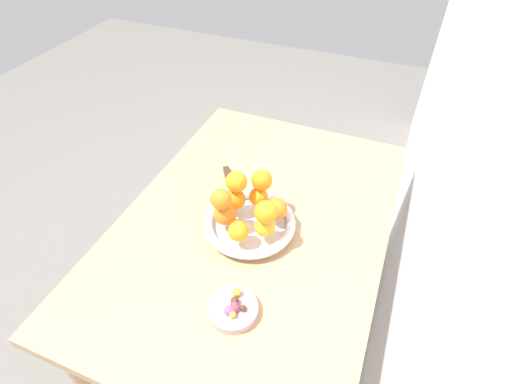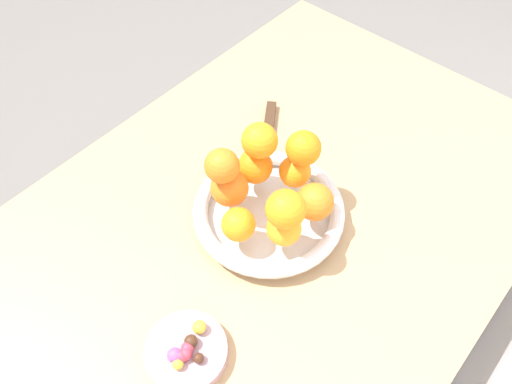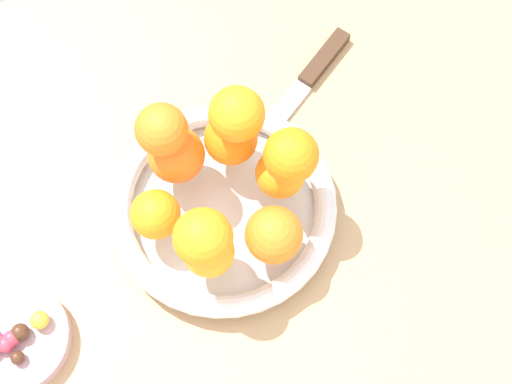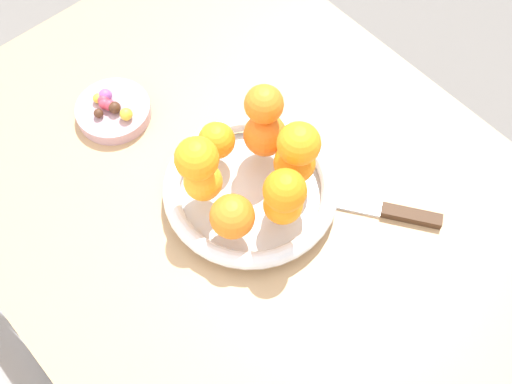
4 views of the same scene
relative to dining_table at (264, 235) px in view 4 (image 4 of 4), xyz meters
name	(u,v)px [view 4 (image 4 of 4)]	position (x,y,z in m)	size (l,w,h in m)	color
ground_plane	(261,347)	(0.00, 0.00, -0.65)	(6.00, 6.00, 0.00)	slate
dining_table	(264,235)	(0.00, 0.00, 0.00)	(1.10, 0.76, 0.74)	tan
fruit_bowl	(250,190)	(0.03, 0.00, 0.11)	(0.26, 0.26, 0.04)	silver
candy_dish	(114,111)	(0.29, 0.07, 0.10)	(0.12, 0.12, 0.02)	#B28C99
orange_0	(203,182)	(0.06, 0.06, 0.16)	(0.06, 0.06, 0.06)	orange
orange_1	(232,216)	(-0.01, 0.07, 0.16)	(0.06, 0.06, 0.06)	orange
orange_2	(282,205)	(-0.04, 0.00, 0.16)	(0.06, 0.06, 0.06)	orange
orange_3	(296,165)	(0.00, -0.06, 0.16)	(0.06, 0.06, 0.06)	orange
orange_4	(265,135)	(0.06, -0.06, 0.16)	(0.07, 0.07, 0.07)	orange
orange_5	(216,141)	(0.11, 0.00, 0.16)	(0.06, 0.06, 0.06)	orange
orange_6	(264,104)	(0.07, -0.06, 0.22)	(0.06, 0.06, 0.06)	orange
orange_7	(197,159)	(0.07, 0.06, 0.22)	(0.06, 0.06, 0.06)	orange
orange_8	(299,144)	(-0.01, -0.05, 0.22)	(0.06, 0.06, 0.06)	orange
orange_9	(285,191)	(-0.05, 0.01, 0.21)	(0.06, 0.06, 0.06)	orange
candy_ball_0	(98,98)	(0.32, 0.08, 0.12)	(0.02, 0.02, 0.02)	gold
candy_ball_1	(115,108)	(0.28, 0.07, 0.12)	(0.02, 0.02, 0.02)	#472819
candy_ball_2	(105,104)	(0.30, 0.08, 0.12)	(0.02, 0.02, 0.02)	#C6384C
candy_ball_3	(105,95)	(0.31, 0.06, 0.12)	(0.02, 0.02, 0.02)	#8C4C99
candy_ball_4	(109,105)	(0.29, 0.07, 0.12)	(0.02, 0.02, 0.02)	#C6384C
candy_ball_5	(126,114)	(0.26, 0.06, 0.12)	(0.02, 0.02, 0.02)	gold
candy_ball_6	(104,100)	(0.31, 0.07, 0.12)	(0.02, 0.02, 0.02)	#C6384C
candy_ball_7	(99,113)	(0.29, 0.09, 0.12)	(0.02, 0.02, 0.02)	#472819
knife	(371,208)	(-0.11, -0.12, 0.09)	(0.23, 0.17, 0.01)	#3F2819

